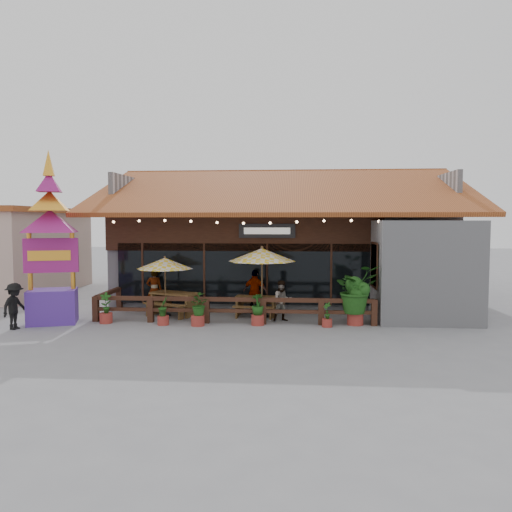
# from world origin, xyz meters

# --- Properties ---
(ground) EXTENTS (100.00, 100.00, 0.00)m
(ground) POSITION_xyz_m (0.00, 0.00, 0.00)
(ground) COLOR gray
(ground) RESTS_ON ground
(restaurant_building) EXTENTS (15.50, 14.73, 6.09)m
(restaurant_building) POSITION_xyz_m (0.26, 6.61, 2.21)
(restaurant_building) COLOR #BAB9BF
(restaurant_building) RESTS_ON ground
(patio_railing) EXTENTS (10.00, 2.60, 0.92)m
(patio_railing) POSITION_xyz_m (-2.25, -0.27, 0.61)
(patio_railing) COLOR #412217
(patio_railing) RESTS_ON ground
(umbrella_left) EXTENTS (2.32, 2.32, 2.27)m
(umbrella_left) POSITION_xyz_m (-4.29, 0.75, 1.98)
(umbrella_left) COLOR brown
(umbrella_left) RESTS_ON ground
(umbrella_right) EXTENTS (2.51, 2.51, 2.66)m
(umbrella_right) POSITION_xyz_m (-0.63, 0.74, 2.32)
(umbrella_right) COLOR brown
(umbrella_right) RESTS_ON ground
(picnic_table_left) EXTENTS (2.28, 2.14, 0.87)m
(picnic_table_left) POSITION_xyz_m (-3.97, 0.89, 0.59)
(picnic_table_left) COLOR brown
(picnic_table_left) RESTS_ON ground
(picnic_table_right) EXTENTS (1.68, 1.49, 0.75)m
(picnic_table_right) POSITION_xyz_m (-0.86, 0.91, 0.51)
(picnic_table_right) COLOR brown
(picnic_table_right) RESTS_ON ground
(thai_sign_tower) EXTENTS (3.02, 3.02, 6.47)m
(thai_sign_tower) POSITION_xyz_m (-7.87, -0.94, 3.42)
(thai_sign_tower) COLOR #522A9A
(thai_sign_tower) RESTS_ON ground
(tropical_plant) EXTENTS (1.95, 1.87, 2.08)m
(tropical_plant) POSITION_xyz_m (2.68, -0.39, 1.19)
(tropical_plant) COLOR maroon
(tropical_plant) RESTS_ON ground
(diner_a) EXTENTS (0.66, 0.47, 1.70)m
(diner_a) POSITION_xyz_m (-4.96, 1.57, 0.85)
(diner_a) COLOR #3C2013
(diner_a) RESTS_ON ground
(diner_b) EXTENTS (0.83, 0.73, 1.46)m
(diner_b) POSITION_xyz_m (0.15, 0.03, 0.73)
(diner_b) COLOR #3C2013
(diner_b) RESTS_ON ground
(diner_c) EXTENTS (1.09, 0.75, 1.72)m
(diner_c) POSITION_xyz_m (-0.93, 1.36, 0.86)
(diner_c) COLOR #3C2013
(diner_c) RESTS_ON ground
(pedestrian) EXTENTS (0.76, 1.09, 1.54)m
(pedestrian) POSITION_xyz_m (-8.65, -1.99, 0.77)
(pedestrian) COLOR black
(pedestrian) RESTS_ON ground
(planter_a) EXTENTS (0.44, 0.44, 1.09)m
(planter_a) POSITION_xyz_m (-6.02, -0.78, 0.46)
(planter_a) COLOR maroon
(planter_a) RESTS_ON ground
(planter_b) EXTENTS (0.40, 0.43, 0.97)m
(planter_b) POSITION_xyz_m (-3.94, -0.93, 0.44)
(planter_b) COLOR maroon
(planter_b) RESTS_ON ground
(planter_c) EXTENTS (0.89, 0.90, 1.12)m
(planter_c) POSITION_xyz_m (-2.72, -0.98, 0.63)
(planter_c) COLOR maroon
(planter_c) RESTS_ON ground
(planter_d) EXTENTS (0.52, 0.52, 1.10)m
(planter_d) POSITION_xyz_m (-0.68, -0.71, 0.53)
(planter_d) COLOR maroon
(planter_d) RESTS_ON ground
(planter_e) EXTENTS (0.35, 0.36, 0.85)m
(planter_e) POSITION_xyz_m (1.68, -0.82, 0.36)
(planter_e) COLOR maroon
(planter_e) RESTS_ON ground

